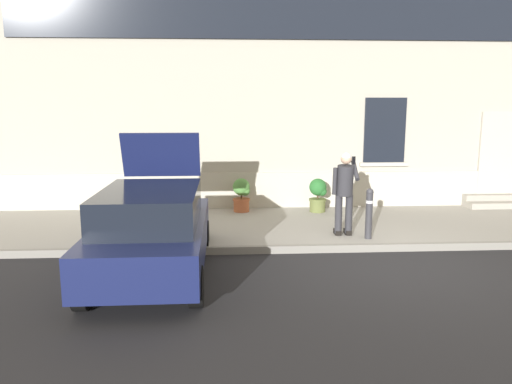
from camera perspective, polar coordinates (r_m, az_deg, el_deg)
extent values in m
plane|color=#232326|center=(9.18, 15.91, -8.38)|extent=(80.00, 80.00, 0.00)
cube|color=#99968E|center=(11.73, 11.46, -3.80)|extent=(24.00, 3.60, 0.15)
cube|color=gray|center=(10.00, 14.17, -6.31)|extent=(24.00, 0.12, 0.15)
cube|color=#B2AD9E|center=(13.86, 9.31, 13.68)|extent=(24.00, 1.40, 7.50)
cube|color=#BCB7A8|center=(13.32, 9.59, 0.00)|extent=(24.00, 0.08, 1.10)
cube|color=maroon|center=(14.80, 26.57, 3.87)|extent=(1.00, 0.08, 2.10)
cube|color=#BCB7A8|center=(14.78, 26.62, 4.05)|extent=(1.16, 0.06, 2.24)
cube|color=black|center=(13.45, 14.80, 6.99)|extent=(1.10, 0.06, 1.70)
cube|color=#BCB7A8|center=(13.50, 14.67, 3.16)|extent=(1.30, 0.12, 0.10)
cube|color=black|center=(13.33, 10.22, 20.09)|extent=(16.80, 0.06, 1.40)
cube|color=#9E998E|center=(14.59, 27.04, -1.37)|extent=(1.96, 0.32, 0.16)
cube|color=#9E998E|center=(14.85, 26.45, -0.83)|extent=(1.96, 0.32, 0.32)
cube|color=#161E4C|center=(8.42, -11.97, -5.45)|extent=(1.78, 4.01, 0.64)
cube|color=black|center=(8.14, -12.27, -1.66)|extent=(1.56, 2.41, 0.56)
cube|color=black|center=(10.41, -10.38, -3.67)|extent=(1.66, 0.11, 0.20)
cube|color=yellow|center=(10.37, -10.42, -2.71)|extent=(0.52, 0.02, 0.12)
cube|color=#B21414|center=(10.43, -14.59, -1.34)|extent=(0.16, 0.04, 0.18)
cube|color=#B21414|center=(10.25, -6.27, -1.26)|extent=(0.16, 0.04, 0.18)
cube|color=#161E4C|center=(9.61, -11.03, 4.27)|extent=(1.49, 0.38, 0.87)
cylinder|color=black|center=(7.38, -19.65, -10.68)|extent=(0.20, 0.60, 0.60)
cylinder|color=black|center=(7.12, -7.01, -10.93)|extent=(0.20, 0.60, 0.60)
cylinder|color=black|center=(9.97, -15.32, -5.07)|extent=(0.20, 0.60, 0.60)
cylinder|color=black|center=(9.78, -6.12, -5.06)|extent=(0.20, 0.60, 0.60)
cylinder|color=#333338|center=(10.22, 13.05, -2.74)|extent=(0.14, 0.14, 0.95)
sphere|color=#333338|center=(10.12, 13.16, 0.00)|extent=(0.15, 0.15, 0.15)
cylinder|color=silver|center=(10.16, 13.11, -1.11)|extent=(0.15, 0.15, 0.06)
cylinder|color=#2D2D33|center=(10.37, 9.61, -2.57)|extent=(0.15, 0.15, 0.82)
cube|color=black|center=(10.52, 9.47, -4.62)|extent=(0.12, 0.28, 0.10)
cylinder|color=#2D2D33|center=(10.42, 10.79, -2.54)|extent=(0.15, 0.15, 0.82)
cube|color=black|center=(10.57, 10.64, -4.59)|extent=(0.12, 0.28, 0.10)
cylinder|color=#2D2D33|center=(10.24, 10.36, 1.34)|extent=(0.34, 0.39, 0.65)
sphere|color=tan|center=(10.15, 10.49, 3.81)|extent=(0.22, 0.22, 0.22)
sphere|color=silver|center=(10.14, 10.50, 3.98)|extent=(0.21, 0.21, 0.21)
cylinder|color=#2D2D33|center=(10.17, 9.18, 1.25)|extent=(0.09, 0.14, 0.57)
cylinder|color=#2D2D33|center=(10.24, 11.52, 2.48)|extent=(0.09, 0.44, 0.39)
cube|color=black|center=(10.16, 11.34, 3.68)|extent=(0.07, 0.02, 0.15)
cylinder|color=#2D2D30|center=(12.39, -10.75, -1.87)|extent=(0.40, 0.40, 0.34)
cylinder|color=#2D2D30|center=(12.36, -10.77, -1.24)|extent=(0.44, 0.44, 0.05)
cylinder|color=#47331E|center=(12.33, -10.79, -0.55)|extent=(0.04, 0.04, 0.24)
sphere|color=#1E5628|center=(12.30, -10.82, 0.27)|extent=(0.44, 0.44, 0.44)
sphere|color=#1E5628|center=(12.26, -10.37, -0.22)|extent=(0.24, 0.24, 0.24)
cylinder|color=#B25B38|center=(12.58, -1.72, -1.52)|extent=(0.40, 0.40, 0.34)
cylinder|color=#B25B38|center=(12.55, -1.72, -0.89)|extent=(0.44, 0.44, 0.05)
cylinder|color=#47331E|center=(12.52, -1.72, -0.22)|extent=(0.04, 0.04, 0.24)
sphere|color=#4C843D|center=(12.49, -1.73, 0.59)|extent=(0.44, 0.44, 0.44)
sphere|color=#4C843D|center=(12.46, -1.26, 0.11)|extent=(0.24, 0.24, 0.24)
cylinder|color=#606B38|center=(12.65, 7.19, -1.53)|extent=(0.40, 0.40, 0.34)
cylinder|color=#606B38|center=(12.62, 7.20, -0.91)|extent=(0.44, 0.44, 0.05)
cylinder|color=#47331E|center=(12.59, 7.22, -0.24)|extent=(0.04, 0.04, 0.24)
sphere|color=#286B2D|center=(12.56, 7.24, 0.57)|extent=(0.44, 0.44, 0.44)
sphere|color=#286B2D|center=(12.55, 7.72, 0.09)|extent=(0.24, 0.24, 0.24)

